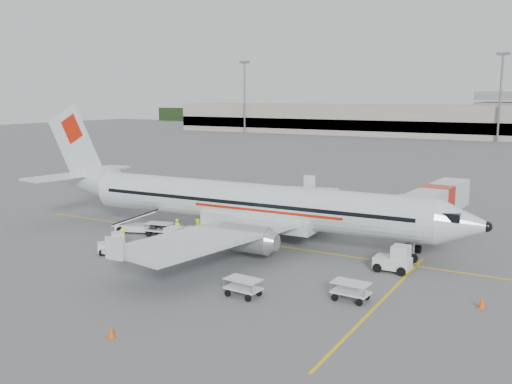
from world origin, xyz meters
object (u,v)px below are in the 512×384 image
aircraft (250,176)px  jet_bridge (436,211)px  tug_mid (168,238)px  tug_aft (112,243)px  belt_loader (137,218)px  tug_fore (393,258)px

aircraft → jet_bridge: size_ratio=2.39×
jet_bridge → tug_mid: 22.48m
aircraft → tug_mid: 8.22m
tug_mid → tug_aft: bearing=-139.9°
tug_mid → tug_aft: 4.22m
belt_loader → tug_mid: size_ratio=2.04×
jet_bridge → tug_aft: jet_bridge is taller
tug_mid → jet_bridge: bearing=37.4°
aircraft → tug_fore: 13.46m
aircraft → jet_bridge: bearing=33.7°
tug_fore → tug_aft: bearing=-162.3°
tug_fore → tug_aft: 20.65m
belt_loader → tug_aft: belt_loader is taller
tug_fore → tug_mid: size_ratio=1.01×
aircraft → tug_fore: aircraft is taller
tug_mid → aircraft: bearing=49.4°
jet_bridge → tug_aft: size_ratio=7.93×
tug_fore → tug_mid: tug_fore is taller
aircraft → tug_aft: (-7.26, -8.38, -4.59)m
aircraft → tug_aft: aircraft is taller
aircraft → tug_aft: 12.00m
tug_fore → belt_loader: bearing=-179.3°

